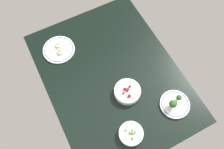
% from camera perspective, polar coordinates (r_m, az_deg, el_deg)
% --- Properties ---
extents(dining_table, '(1.10, 0.83, 0.04)m').
position_cam_1_polar(dining_table, '(1.52, 0.00, -0.64)').
color(dining_table, black).
rests_on(dining_table, ground).
extents(plate_eggs, '(0.21, 0.21, 0.04)m').
position_cam_1_polar(plate_eggs, '(1.62, -12.85, 6.02)').
color(plate_eggs, white).
rests_on(plate_eggs, dining_table).
extents(bowl_berries, '(0.16, 0.16, 0.06)m').
position_cam_1_polar(bowl_berries, '(1.43, 3.77, -4.20)').
color(bowl_berries, white).
rests_on(bowl_berries, dining_table).
extents(plate_broccoli, '(0.18, 0.18, 0.08)m').
position_cam_1_polar(plate_broccoli, '(1.46, 15.08, -6.94)').
color(plate_broccoli, white).
rests_on(plate_broccoli, dining_table).
extents(bowl_peas, '(0.14, 0.14, 0.05)m').
position_cam_1_polar(bowl_peas, '(1.37, 4.65, -14.23)').
color(bowl_peas, white).
rests_on(bowl_peas, dining_table).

